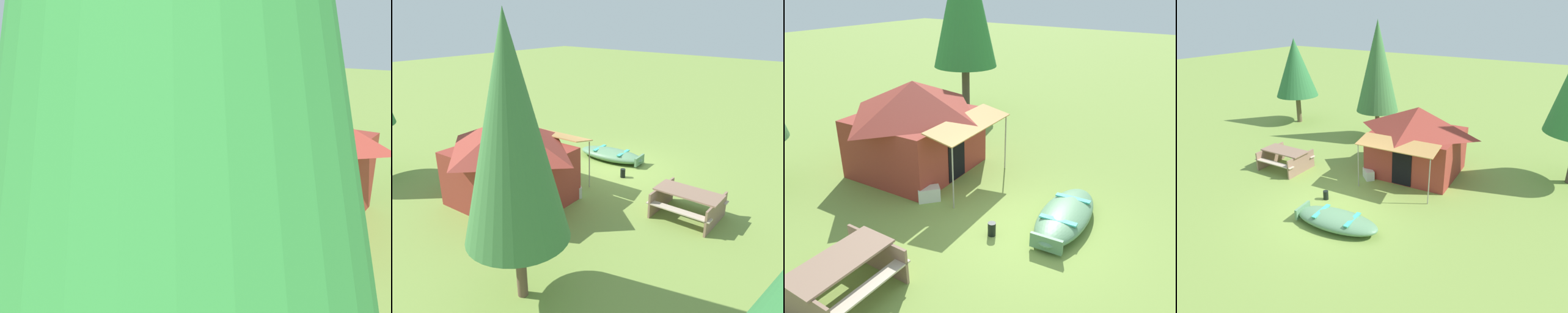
{
  "view_description": "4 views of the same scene",
  "coord_description": "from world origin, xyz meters",
  "views": [
    {
      "loc": [
        7.87,
        8.11,
        3.69
      ],
      "look_at": [
        0.97,
        1.82,
        0.81
      ],
      "focal_mm": 35.97,
      "sensor_mm": 36.0,
      "label": 1
    },
    {
      "loc": [
        -7.76,
        10.97,
        5.56
      ],
      "look_at": [
        0.28,
        1.3,
        0.8
      ],
      "focal_mm": 35.02,
      "sensor_mm": 36.0,
      "label": 2
    },
    {
      "loc": [
        -6.81,
        -3.52,
        5.17
      ],
      "look_at": [
        0.37,
        1.56,
        1.26
      ],
      "focal_mm": 36.3,
      "sensor_mm": 36.0,
      "label": 3
    },
    {
      "loc": [
        6.55,
        -7.8,
        6.12
      ],
      "look_at": [
        0.2,
        2.11,
        1.23
      ],
      "focal_mm": 32.99,
      "sensor_mm": 36.0,
      "label": 4
    }
  ],
  "objects": [
    {
      "name": "ground_plane",
      "position": [
        0.0,
        0.0,
        0.0
      ],
      "size": [
        80.0,
        80.0,
        0.0
      ],
      "primitive_type": "plane",
      "color": "olive"
    },
    {
      "name": "canvas_cabin_tent",
      "position": [
        0.9,
        4.23,
        1.38
      ],
      "size": [
        3.68,
        4.06,
        2.66
      ],
      "color": "maroon",
      "rests_on": "ground_plane"
    },
    {
      "name": "beached_rowboat",
      "position": [
        0.66,
        -0.63,
        0.23
      ],
      "size": [
        2.82,
        1.38,
        0.44
      ],
      "color": "#5C8B62",
      "rests_on": "ground_plane"
    },
    {
      "name": "pine_tree_back_left",
      "position": [
        -2.57,
        6.87,
        3.54
      ],
      "size": [
        2.05,
        2.05,
        5.67
      ],
      "color": "brown",
      "rests_on": "ground_plane"
    },
    {
      "name": "picnic_table",
      "position": [
        -3.73,
        1.64,
        0.5
      ],
      "size": [
        1.92,
        1.61,
        0.8
      ],
      "color": "#906D58",
      "rests_on": "ground_plane"
    },
    {
      "name": "cooler_box",
      "position": [
        -0.35,
        2.67,
        0.18
      ],
      "size": [
        0.63,
        0.6,
        0.37
      ],
      "primitive_type": "cube",
      "rotation": [
        0.0,
        0.0,
        2.45
      ],
      "color": "silver",
      "rests_on": "ground_plane"
    },
    {
      "name": "fuel_can",
      "position": [
        -0.68,
        0.5,
        0.16
      ],
      "size": [
        0.25,
        0.25,
        0.32
      ],
      "primitive_type": "cylinder",
      "rotation": [
        0.0,
        0.0,
        2.26
      ],
      "color": "black",
      "rests_on": "ground_plane"
    },
    {
      "name": "pine_tree_back_right",
      "position": [
        -7.84,
        6.81,
        3.06
      ],
      "size": [
        2.31,
        2.31,
        4.63
      ],
      "color": "brown",
      "rests_on": "ground_plane"
    }
  ]
}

